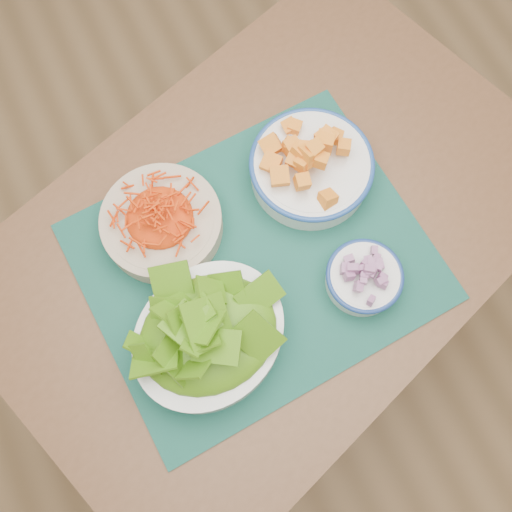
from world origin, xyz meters
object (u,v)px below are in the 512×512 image
(placemat, at_px, (256,261))
(lettuce_bowl, at_px, (208,334))
(table, at_px, (271,250))
(squash_bowl, at_px, (312,163))
(onion_bowl, at_px, (364,277))
(carrot_bowl, at_px, (161,220))

(placemat, bearing_deg, lettuce_bowl, -147.85)
(table, relative_size, lettuce_bowl, 3.75)
(placemat, bearing_deg, table, 34.48)
(squash_bowl, height_order, onion_bowl, squash_bowl)
(table, height_order, onion_bowl, onion_bowl)
(squash_bowl, relative_size, onion_bowl, 1.73)
(carrot_bowl, xyz_separation_m, squash_bowl, (0.28, -0.02, 0.01))
(placemat, xyz_separation_m, lettuce_bowl, (-0.13, -0.09, 0.06))
(squash_bowl, bearing_deg, carrot_bowl, 175.49)
(table, bearing_deg, lettuce_bowl, -161.98)
(placemat, height_order, squash_bowl, squash_bowl)
(squash_bowl, distance_m, lettuce_bowl, 0.35)
(squash_bowl, relative_size, lettuce_bowl, 0.77)
(carrot_bowl, xyz_separation_m, onion_bowl, (0.27, -0.24, -0.00))
(lettuce_bowl, bearing_deg, carrot_bowl, 67.32)
(table, distance_m, onion_bowl, 0.24)
(carrot_bowl, relative_size, lettuce_bowl, 0.73)
(onion_bowl, bearing_deg, squash_bowl, 86.74)
(table, xyz_separation_m, onion_bowl, (0.10, -0.16, 0.15))
(carrot_bowl, bearing_deg, onion_bowl, -41.85)
(squash_bowl, height_order, lettuce_bowl, lettuce_bowl)
(table, xyz_separation_m, lettuce_bowl, (-0.18, -0.13, 0.18))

